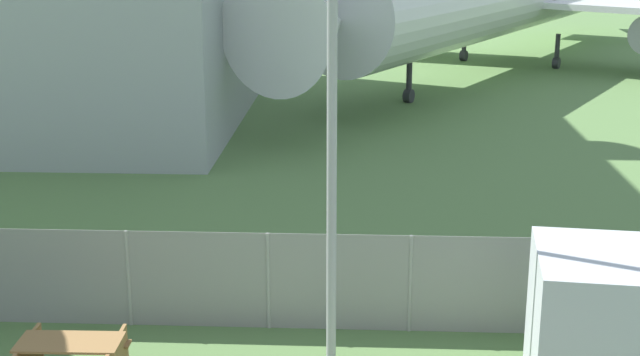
% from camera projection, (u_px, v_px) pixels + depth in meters
% --- Properties ---
extents(perimeter_fence, '(56.07, 0.07, 1.83)m').
position_uv_depth(perimeter_fence, '(410.00, 284.00, 15.89)').
color(perimeter_fence, gray).
rests_on(perimeter_fence, ground).
extents(light_mast, '(0.44, 0.44, 9.11)m').
position_uv_depth(light_mast, '(332.00, 37.00, 13.39)').
color(light_mast, '#99999E').
rests_on(light_mast, ground).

